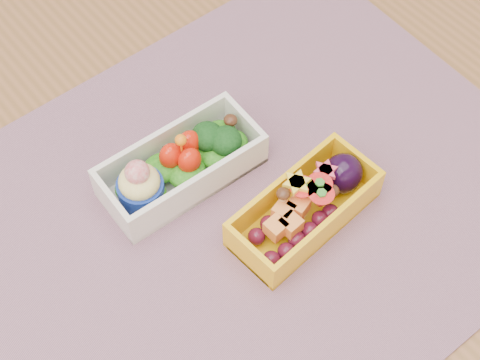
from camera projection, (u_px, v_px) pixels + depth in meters
table at (187, 251)px, 0.80m from camera, size 1.20×0.80×0.75m
placemat at (237, 209)px, 0.71m from camera, size 0.59×0.46×0.00m
bento_white at (180, 166)px, 0.71m from camera, size 0.16×0.08×0.07m
bento_yellow at (307, 206)px, 0.68m from camera, size 0.15×0.08×0.05m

